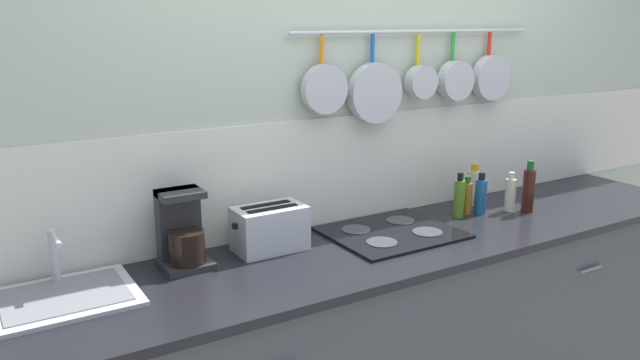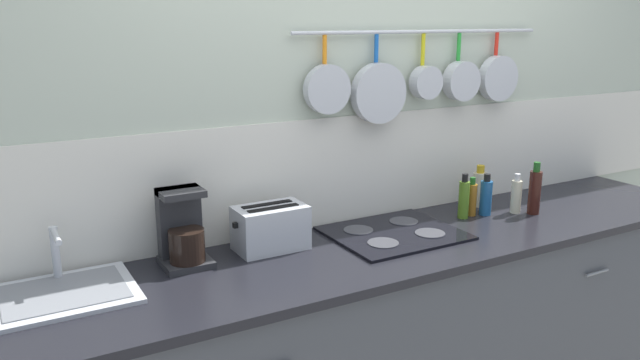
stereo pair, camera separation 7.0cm
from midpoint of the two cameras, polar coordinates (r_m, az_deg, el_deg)
The scene contains 13 objects.
wall_back at distance 2.76m, azimuth 4.85°, elevation 3.80°, with size 7.20×0.15×2.60m.
cabinet_base at distance 2.77m, azimuth 8.71°, elevation -14.68°, with size 3.09×0.61×0.89m.
countertop at distance 2.58m, azimuth 9.10°, elevation -5.72°, with size 3.13×0.64×0.03m.
sink_basin at distance 2.19m, azimuth -21.52°, elevation -9.41°, with size 0.44×0.36×0.20m.
coffee_maker at distance 2.31m, azimuth -11.57°, elevation -4.81°, with size 0.17×0.17×0.28m.
toaster at distance 2.42m, azimuth -3.71°, elevation -4.38°, with size 0.29×0.16×0.18m.
cooktop at distance 2.62m, azimuth 7.54°, elevation -4.83°, with size 0.52×0.45×0.01m.
bottle_hot_sauce at distance 2.86m, azimuth 13.70°, elevation -1.66°, with size 0.05×0.05×0.20m.
bottle_olive_oil at distance 2.91m, azimuth 14.37°, elevation -1.66°, with size 0.05×0.05×0.18m.
bottle_vinegar at distance 2.94m, azimuth 15.59°, elevation -1.49°, with size 0.05×0.05×0.19m.
bottle_cooking_wine at distance 3.07m, azimuth 15.01°, elevation -0.72°, with size 0.07×0.07×0.20m.
bottle_dish_soap at distance 3.01m, azimuth 18.14°, elevation -1.37°, with size 0.05×0.05×0.18m.
bottle_sesame_oil at distance 3.01m, azimuth 19.67°, elevation -0.96°, with size 0.06×0.06×0.24m.
Camera 2 is at (-1.50, -1.90, 1.79)m, focal length 35.00 mm.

